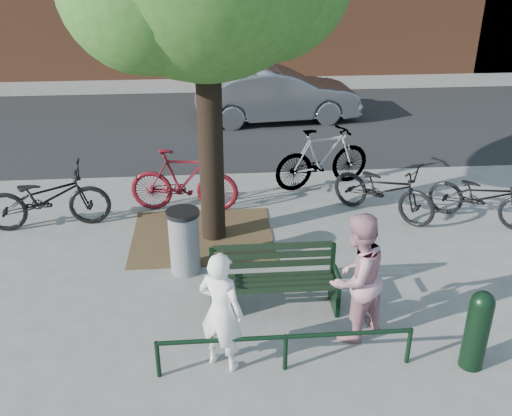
{
  "coord_description": "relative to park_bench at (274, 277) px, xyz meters",
  "views": [
    {
      "loc": [
        -0.78,
        -6.48,
        4.75
      ],
      "look_at": [
        -0.17,
        1.0,
        1.1
      ],
      "focal_mm": 40.0,
      "sensor_mm": 36.0,
      "label": 1
    }
  ],
  "objects": [
    {
      "name": "ground",
      "position": [
        0.0,
        -0.08,
        -0.48
      ],
      "size": [
        90.0,
        90.0,
        0.0
      ],
      "primitive_type": "plane",
      "color": "gray",
      "rests_on": "ground"
    },
    {
      "name": "dirt_pit",
      "position": [
        -1.0,
        2.12,
        -0.47
      ],
      "size": [
        2.4,
        2.0,
        0.02
      ],
      "primitive_type": "cube",
      "color": "brown",
      "rests_on": "ground"
    },
    {
      "name": "road",
      "position": [
        0.0,
        8.42,
        -0.47
      ],
      "size": [
        40.0,
        7.0,
        0.01
      ],
      "primitive_type": "cube",
      "color": "black",
      "rests_on": "ground"
    },
    {
      "name": "park_bench",
      "position": [
        0.0,
        0.0,
        0.0
      ],
      "size": [
        1.74,
        0.54,
        0.97
      ],
      "color": "black",
      "rests_on": "ground"
    },
    {
      "name": "guard_railing",
      "position": [
        0.0,
        -1.28,
        -0.08
      ],
      "size": [
        3.06,
        0.06,
        0.51
      ],
      "color": "black",
      "rests_on": "ground"
    },
    {
      "name": "person_left",
      "position": [
        -0.74,
        -1.13,
        0.3
      ],
      "size": [
        0.68,
        0.61,
        1.55
      ],
      "primitive_type": "imported",
      "rotation": [
        0.0,
        0.0,
        2.6
      ],
      "color": "white",
      "rests_on": "ground"
    },
    {
      "name": "person_right",
      "position": [
        0.95,
        -0.69,
        0.39
      ],
      "size": [
        1.07,
        1.02,
        1.74
      ],
      "primitive_type": "imported",
      "rotation": [
        0.0,
        0.0,
        3.74
      ],
      "color": "#BD828C",
      "rests_on": "ground"
    },
    {
      "name": "bollard",
      "position": [
        2.25,
        -1.39,
        0.09
      ],
      "size": [
        0.28,
        0.28,
        1.06
      ],
      "color": "black",
      "rests_on": "ground"
    },
    {
      "name": "litter_bin",
      "position": [
        -1.25,
        1.05,
        0.04
      ],
      "size": [
        0.5,
        0.5,
        1.03
      ],
      "color": "gray",
      "rests_on": "ground"
    },
    {
      "name": "bicycle_a",
      "position": [
        -3.69,
        2.72,
        0.09
      ],
      "size": [
        2.23,
        1.0,
        1.13
      ],
      "primitive_type": "imported",
      "rotation": [
        0.0,
        0.0,
        1.69
      ],
      "color": "black",
      "rests_on": "ground"
    },
    {
      "name": "bicycle_b",
      "position": [
        -1.32,
        3.19,
        0.13
      ],
      "size": [
        2.07,
        0.83,
        1.21
      ],
      "primitive_type": "imported",
      "rotation": [
        0.0,
        0.0,
        1.44
      ],
      "color": "#550C14",
      "rests_on": "ground"
    },
    {
      "name": "bicycle_c",
      "position": [
        2.3,
        2.68,
        0.05
      ],
      "size": [
        1.96,
        1.89,
        1.06
      ],
      "primitive_type": "imported",
      "rotation": [
        0.0,
        0.0,
        0.82
      ],
      "color": "black",
      "rests_on": "ground"
    },
    {
      "name": "bicycle_d",
      "position": [
        1.45,
        4.11,
        0.15
      ],
      "size": [
        2.16,
        1.17,
        1.25
      ],
      "primitive_type": "imported",
      "rotation": [
        0.0,
        0.0,
        1.87
      ],
      "color": "gray",
      "rests_on": "ground"
    },
    {
      "name": "bicycle_e",
      "position": [
        3.99,
        2.3,
        0.02
      ],
      "size": [
        1.9,
        1.65,
        0.99
      ],
      "primitive_type": "imported",
      "rotation": [
        0.0,
        0.0,
        0.93
      ],
      "color": "black",
      "rests_on": "ground"
    },
    {
      "name": "parked_car",
      "position": [
        1.04,
        8.7,
        0.25
      ],
      "size": [
        4.57,
        1.94,
        1.46
      ],
      "primitive_type": "imported",
      "rotation": [
        0.0,
        0.0,
        1.66
      ],
      "color": "slate",
      "rests_on": "ground"
    }
  ]
}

